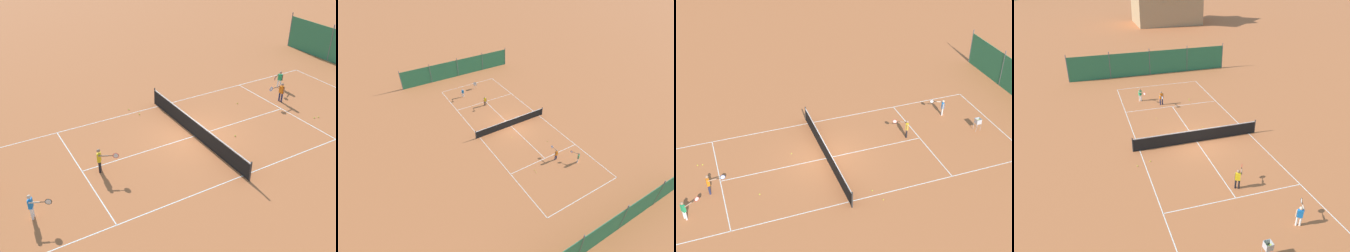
{
  "view_description": "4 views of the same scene",
  "coord_description": "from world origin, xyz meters",
  "views": [
    {
      "loc": [
        15.06,
        -10.39,
        11.22
      ],
      "look_at": [
        -0.12,
        -1.61,
        1.04
      ],
      "focal_mm": 42.0,
      "sensor_mm": 36.0,
      "label": 1
    },
    {
      "loc": [
        13.34,
        20.68,
        18.41
      ],
      "look_at": [
        1.5,
        1.33,
        1.42
      ],
      "focal_mm": 28.0,
      "sensor_mm": 36.0,
      "label": 2
    },
    {
      "loc": [
        -21.72,
        6.59,
        17.63
      ],
      "look_at": [
        1.44,
        -1.67,
        1.1
      ],
      "focal_mm": 50.0,
      "sensor_mm": 36.0,
      "label": 3
    },
    {
      "loc": [
        -6.96,
        -18.91,
        11.77
      ],
      "look_at": [
        -0.65,
        1.44,
        0.64
      ],
      "focal_mm": 35.0,
      "sensor_mm": 36.0,
      "label": 4
    }
  ],
  "objects": [
    {
      "name": "ground_plane",
      "position": [
        0.0,
        0.0,
        0.0
      ],
      "size": [
        600.0,
        600.0,
        0.0
      ],
      "primitive_type": "plane",
      "color": "#BC6638"
    },
    {
      "name": "court_line_markings",
      "position": [
        0.0,
        0.0,
        0.0
      ],
      "size": [
        8.25,
        23.85,
        0.01
      ],
      "color": "white",
      "rests_on": "ground"
    },
    {
      "name": "tennis_net",
      "position": [
        0.0,
        0.0,
        0.5
      ],
      "size": [
        9.18,
        0.08,
        1.06
      ],
      "color": "#2D2D2D",
      "rests_on": "ground"
    },
    {
      "name": "windscreen_fence_far",
      "position": [
        -0.0,
        15.5,
        1.31
      ],
      "size": [
        17.28,
        0.08,
        2.9
      ],
      "color": "#2D754C",
      "rests_on": "ground"
    },
    {
      "name": "windscreen_fence_near",
      "position": [
        -0.0,
        -15.5,
        1.31
      ],
      "size": [
        17.28,
        0.08,
        2.9
      ],
      "color": "#2D754C",
      "rests_on": "ground"
    },
    {
      "name": "player_near_baseline",
      "position": [
        0.46,
        -5.6,
        0.73
      ],
      "size": [
        0.81,
        0.9,
        1.26
      ],
      "color": "black",
      "rests_on": "ground"
    },
    {
      "name": "player_far_service",
      "position": [
        -2.41,
        8.43,
        0.69
      ],
      "size": [
        0.52,
        0.99,
        1.17
      ],
      "color": "white",
      "rests_on": "ground"
    },
    {
      "name": "player_near_service",
      "position": [
        -0.82,
        7.01,
        0.73
      ],
      "size": [
        0.43,
        1.05,
        1.25
      ],
      "color": "#23284C",
      "rests_on": "ground"
    },
    {
      "name": "player_far_baseline",
      "position": [
        2.05,
        -9.11,
        0.69
      ],
      "size": [
        0.73,
        0.88,
        1.18
      ],
      "color": "white",
      "rests_on": "ground"
    },
    {
      "name": "tennis_ball_near_corner",
      "position": [
        -1.89,
        4.48,
        0.03
      ],
      "size": [
        0.07,
        0.07,
        0.07
      ],
      "primitive_type": "sphere",
      "color": "#CCE033",
      "rests_on": "ground"
    },
    {
      "name": "tennis_ball_by_net_right",
      "position": [
        -4.58,
        -1.81,
        0.03
      ],
      "size": [
        0.07,
        0.07,
        0.07
      ],
      "primitive_type": "sphere",
      "color": "#CCE033",
      "rests_on": "ground"
    },
    {
      "name": "tennis_ball_alley_left",
      "position": [
        -3.71,
        -1.52,
        0.03
      ],
      "size": [
        0.07,
        0.07,
        0.07
      ],
      "primitive_type": "sphere",
      "color": "#CCE033",
      "rests_on": "ground"
    },
    {
      "name": "tennis_ball_far_corner",
      "position": [
        1.85,
        7.21,
        0.03
      ],
      "size": [
        0.07,
        0.07,
        0.07
      ],
      "primitive_type": "sphere",
      "color": "#CCE033",
      "rests_on": "ground"
    },
    {
      "name": "tennis_ball_service_box",
      "position": [
        1.91,
        7.49,
        0.03
      ],
      "size": [
        0.07,
        0.07,
        0.07
      ],
      "primitive_type": "sphere",
      "color": "#CCE033",
      "rests_on": "ground"
    },
    {
      "name": "tennis_ball_alley_right",
      "position": [
        1.14,
        1.89,
        0.03
      ],
      "size": [
        0.07,
        0.07,
        0.07
      ],
      "primitive_type": "sphere",
      "color": "#CCE033",
      "rests_on": "ground"
    },
    {
      "name": "ball_hopper",
      "position": [
        -0.43,
        -10.41,
        0.66
      ],
      "size": [
        0.36,
        0.36,
        0.89
      ],
      "color": "#B7B7BC",
      "rests_on": "ground"
    }
  ]
}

